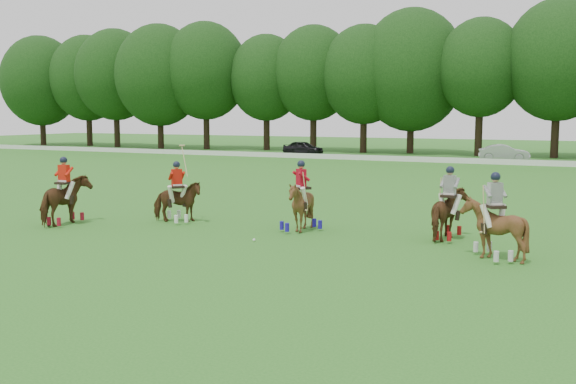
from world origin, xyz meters
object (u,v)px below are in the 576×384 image
at_px(polo_ball, 254,240).
at_px(car_left, 303,148).
at_px(car_mid, 504,153).
at_px(polo_red_c, 301,206).
at_px(polo_stripe_a, 449,213).
at_px(polo_red_b, 177,201).
at_px(polo_stripe_b, 494,228).
at_px(polo_red_a, 65,200).

bearing_deg(polo_ball, car_left, 112.25).
distance_m(car_mid, polo_ball, 39.91).
xyz_separation_m(polo_red_c, polo_stripe_a, (4.77, 0.69, -0.03)).
relative_size(car_left, polo_red_c, 1.66).
height_order(polo_red_b, polo_stripe_b, polo_red_b).
bearing_deg(polo_red_b, polo_stripe_a, 5.88).
relative_size(polo_red_b, polo_stripe_a, 1.20).
xyz_separation_m(car_mid, polo_red_b, (-6.62, -37.95, 0.10)).
distance_m(polo_red_c, polo_stripe_b, 6.61).
relative_size(car_mid, polo_red_a, 1.71).
bearing_deg(polo_ball, car_mid, 86.52).
relative_size(car_mid, polo_stripe_b, 1.75).
bearing_deg(car_left, polo_stripe_b, -146.57).
xyz_separation_m(polo_red_a, polo_ball, (7.51, 0.25, -0.85)).
distance_m(car_mid, polo_stripe_b, 39.46).
xyz_separation_m(polo_red_b, polo_red_c, (4.81, 0.30, 0.08)).
bearing_deg(polo_red_a, polo_stripe_b, 3.50).
height_order(polo_stripe_b, polo_ball, polo_stripe_b).
xyz_separation_m(car_left, polo_ball, (16.30, -39.83, -0.63)).
bearing_deg(polo_red_b, polo_red_a, -147.31).
distance_m(polo_red_c, polo_stripe_a, 4.82).
relative_size(polo_stripe_a, polo_stripe_b, 0.97).
height_order(car_mid, polo_red_b, polo_red_b).
relative_size(car_left, polo_stripe_b, 1.67).
xyz_separation_m(car_mid, polo_stripe_b, (4.62, -39.19, 0.18)).
distance_m(polo_red_b, polo_red_c, 4.82).
height_order(car_left, car_mid, car_mid).
xyz_separation_m(car_mid, polo_ball, (-2.42, -39.83, -0.64)).
height_order(polo_red_c, polo_ball, polo_red_c).
distance_m(car_mid, polo_red_a, 41.29).
relative_size(car_mid, polo_red_c, 1.74).
relative_size(polo_red_b, polo_ball, 30.82).
bearing_deg(polo_stripe_a, polo_red_c, -171.81).
bearing_deg(polo_stripe_a, polo_red_a, -166.43).
distance_m(car_mid, polo_red_c, 37.70).
bearing_deg(polo_red_a, polo_ball, 1.88).
distance_m(polo_red_a, polo_red_b, 3.94).
bearing_deg(polo_stripe_b, polo_red_c, 166.56).
bearing_deg(polo_red_c, car_left, 114.19).
xyz_separation_m(car_left, polo_red_a, (8.79, -40.08, 0.21)).
bearing_deg(polo_stripe_b, polo_red_b, 173.72).
xyz_separation_m(polo_red_b, polo_stripe_b, (11.24, -1.24, 0.07)).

